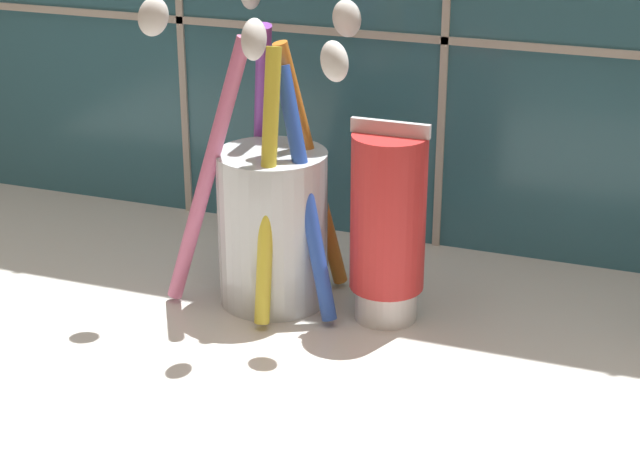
{
  "coord_description": "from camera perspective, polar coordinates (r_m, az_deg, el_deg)",
  "views": [
    {
      "loc": [
        17.84,
        -48.77,
        31.03
      ],
      "look_at": [
        -1.07,
        2.31,
        8.6
      ],
      "focal_mm": 60.0,
      "sensor_mm": 36.0,
      "label": 1
    }
  ],
  "objects": [
    {
      "name": "sink_counter",
      "position": [
        0.6,
        0.19,
        -7.66
      ],
      "size": [
        75.48,
        35.82,
        2.0
      ],
      "primitive_type": "cube",
      "color": "silver",
      "rests_on": "ground"
    },
    {
      "name": "toothbrush_cup",
      "position": [
        0.64,
        -2.57,
        0.91
      ],
      "size": [
        13.1,
        12.05,
        18.9
      ],
      "color": "silver",
      "rests_on": "sink_counter"
    },
    {
      "name": "toothpaste_tube",
      "position": [
        0.61,
        3.64,
        0.22
      ],
      "size": [
        4.57,
        4.35,
        12.09
      ],
      "color": "white",
      "rests_on": "sink_counter"
    }
  ]
}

